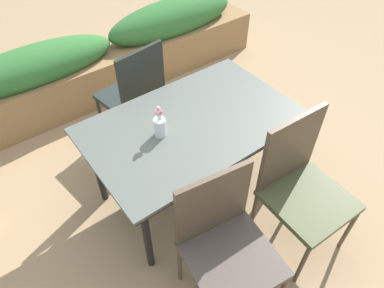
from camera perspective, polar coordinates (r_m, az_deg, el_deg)
ground_plane at (r=2.95m, az=0.95°, el=-6.03°), size 12.00×12.00×0.00m
dining_table at (r=2.40m, az=0.00°, el=2.55°), size 1.43×0.90×0.73m
chair_near_left at (r=2.06m, az=5.31°, el=-15.22°), size 0.55×0.55×0.93m
chair_far_side at (r=2.93m, az=-9.24°, el=8.25°), size 0.50×0.50×1.00m
chair_near_right at (r=2.34m, az=17.21°, el=-5.91°), size 0.51×0.51×1.00m
flower_vase at (r=2.22m, az=-5.25°, el=3.04°), size 0.08×0.08×0.23m
planter_box at (r=3.83m, az=-12.59°, el=13.58°), size 3.41×0.49×0.76m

